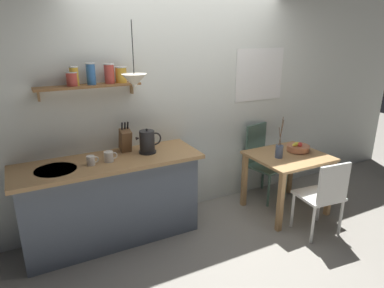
# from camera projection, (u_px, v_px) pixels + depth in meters

# --- Properties ---
(ground_plane) EXTENTS (14.00, 14.00, 0.00)m
(ground_plane) POSITION_uv_depth(u_px,v_px,m) (210.00, 229.00, 3.85)
(ground_plane) COLOR gray
(back_wall) EXTENTS (6.80, 0.11, 2.70)m
(back_wall) POSITION_uv_depth(u_px,v_px,m) (199.00, 99.00, 4.06)
(back_wall) COLOR silver
(back_wall) RESTS_ON ground_plane
(kitchen_counter) EXTENTS (1.83, 0.63, 0.91)m
(kitchen_counter) POSITION_uv_depth(u_px,v_px,m) (112.00, 200.00, 3.53)
(kitchen_counter) COLOR slate
(kitchen_counter) RESTS_ON ground_plane
(wall_shelf) EXTENTS (0.99, 0.20, 0.34)m
(wall_shelf) POSITION_uv_depth(u_px,v_px,m) (94.00, 79.00, 3.28)
(wall_shelf) COLOR brown
(dining_table) EXTENTS (0.86, 0.76, 0.73)m
(dining_table) POSITION_uv_depth(u_px,v_px,m) (288.00, 164.00, 4.08)
(dining_table) COLOR tan
(dining_table) RESTS_ON ground_plane
(dining_chair_near) EXTENTS (0.47, 0.43, 0.86)m
(dining_chair_near) POSITION_uv_depth(u_px,v_px,m) (324.00, 194.00, 3.59)
(dining_chair_near) COLOR white
(dining_chair_near) RESTS_ON ground_plane
(dining_chair_far) EXTENTS (0.51, 0.52, 0.97)m
(dining_chair_far) POSITION_uv_depth(u_px,v_px,m) (262.00, 158.00, 4.49)
(dining_chair_far) COLOR #4C6B5B
(dining_chair_far) RESTS_ON ground_plane
(fruit_bowl) EXTENTS (0.27, 0.27, 0.13)m
(fruit_bowl) POSITION_uv_depth(u_px,v_px,m) (298.00, 148.00, 4.13)
(fruit_bowl) COLOR #BC704C
(fruit_bowl) RESTS_ON dining_table
(twig_vase) EXTENTS (0.09, 0.09, 0.49)m
(twig_vase) POSITION_uv_depth(u_px,v_px,m) (279.00, 151.00, 3.93)
(twig_vase) COLOR #475675
(twig_vase) RESTS_ON dining_table
(electric_kettle) EXTENTS (0.27, 0.18, 0.26)m
(electric_kettle) POSITION_uv_depth(u_px,v_px,m) (147.00, 142.00, 3.54)
(electric_kettle) COLOR black
(electric_kettle) RESTS_ON kitchen_counter
(knife_block) EXTENTS (0.11, 0.18, 0.33)m
(knife_block) POSITION_uv_depth(u_px,v_px,m) (125.00, 140.00, 3.56)
(knife_block) COLOR brown
(knife_block) RESTS_ON kitchen_counter
(coffee_mug_by_sink) EXTENTS (0.12, 0.08, 0.09)m
(coffee_mug_by_sink) POSITION_uv_depth(u_px,v_px,m) (91.00, 160.00, 3.23)
(coffee_mug_by_sink) COLOR white
(coffee_mug_by_sink) RESTS_ON kitchen_counter
(coffee_mug_spare) EXTENTS (0.13, 0.09, 0.10)m
(coffee_mug_spare) POSITION_uv_depth(u_px,v_px,m) (109.00, 157.00, 3.32)
(coffee_mug_spare) COLOR white
(coffee_mug_spare) RESTS_ON kitchen_counter
(pendant_lamp) EXTENTS (0.23, 0.23, 0.59)m
(pendant_lamp) POSITION_uv_depth(u_px,v_px,m) (134.00, 80.00, 3.12)
(pendant_lamp) COLOR black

